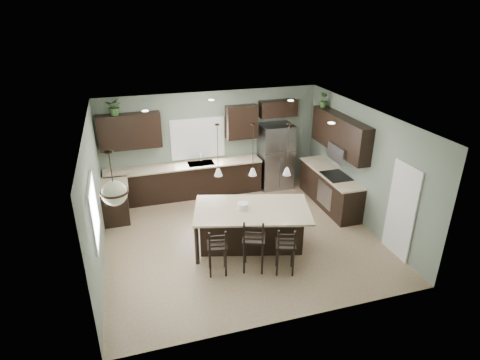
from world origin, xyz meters
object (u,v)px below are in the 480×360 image
bar_stool_right (285,249)px  kitchen_island (252,228)px  refrigerator (275,156)px  plant_back_left (115,106)px  bar_stool_left (217,250)px  bar_stool_center (254,244)px  serving_dish (243,206)px

bar_stool_right → kitchen_island: bearing=127.6°
refrigerator → bar_stool_right: refrigerator is taller
plant_back_left → bar_stool_left: bearing=-66.2°
kitchen_island → bar_stool_right: 1.11m
kitchen_island → bar_stool_center: bar_stool_center is taller
kitchen_island → serving_dish: bearing=180.0°
bar_stool_center → bar_stool_left: bearing=-165.1°
bar_stool_left → bar_stool_right: bearing=-5.7°
serving_dish → plant_back_left: plant_back_left is taller
serving_dish → plant_back_left: size_ratio=0.55×
refrigerator → bar_stool_left: size_ratio=1.79×
serving_dish → bar_stool_center: bar_stool_center is taller
refrigerator → kitchen_island: size_ratio=0.76×
bar_stool_right → plant_back_left: bearing=145.4°
kitchen_island → plant_back_left: 4.47m
serving_dish → bar_stool_right: serving_dish is taller
bar_stool_left → serving_dish: bearing=54.7°
serving_dish → bar_stool_left: (-0.75, -0.76, -0.48)m
refrigerator → bar_stool_right: 4.10m
serving_dish → bar_stool_right: 1.32m
refrigerator → plant_back_left: (-4.19, 0.15, 1.69)m
serving_dish → kitchen_island: bearing=-15.1°
bar_stool_left → kitchen_island: bearing=46.2°
serving_dish → bar_stool_left: 1.17m
refrigerator → kitchen_island: (-1.63, -2.82, -0.46)m
refrigerator → bar_stool_center: bearing=-117.2°
kitchen_island → bar_stool_center: bearing=-90.5°
bar_stool_center → bar_stool_right: (0.56, -0.26, -0.07)m
refrigerator → serving_dish: refrigerator is taller
refrigerator → plant_back_left: 4.52m
kitchen_island → bar_stool_right: size_ratio=2.34×
kitchen_island → bar_stool_center: size_ratio=2.07×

